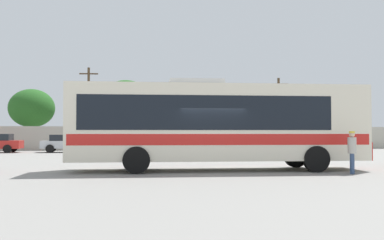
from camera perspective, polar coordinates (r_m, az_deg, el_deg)
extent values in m
plane|color=gray|center=(28.00, -1.67, -4.83)|extent=(300.00, 300.00, 0.00)
cube|color=#B2AD9E|center=(41.03, -3.89, -2.32)|extent=(80.00, 0.30, 2.13)
cube|color=silver|center=(18.53, 3.30, -0.37)|extent=(12.18, 3.11, 3.06)
cube|color=black|center=(18.45, 1.44, 0.78)|extent=(10.01, 3.04, 1.34)
cube|color=red|center=(18.52, 3.30, -2.45)|extent=(11.94, 3.12, 0.43)
cube|color=#19212D|center=(20.41, 20.32, 1.16)|extent=(0.15, 2.29, 1.59)
cube|color=red|center=(20.41, 20.38, -3.64)|extent=(0.18, 2.50, 0.73)
cube|color=#B2B2B2|center=(18.51, 0.51, 4.75)|extent=(2.26, 1.50, 0.24)
cylinder|color=black|center=(20.66, 13.09, -4.48)|extent=(1.05, 0.35, 1.04)
cylinder|color=black|center=(18.36, 15.59, -4.82)|extent=(1.05, 0.35, 1.04)
cylinder|color=black|center=(19.53, -6.98, -4.68)|extent=(1.05, 0.35, 1.04)
cylinder|color=black|center=(17.09, -7.12, -5.11)|extent=(1.05, 0.35, 1.04)
cylinder|color=#33476B|center=(18.05, 19.82, -5.26)|extent=(0.15, 0.15, 0.77)
cylinder|color=#33476B|center=(17.91, 19.74, -5.30)|extent=(0.15, 0.15, 0.77)
cylinder|color=#B7B2A8|center=(17.95, 19.76, -3.07)|extent=(0.45, 0.45, 0.61)
sphere|color=beige|center=(17.95, 19.75, -1.76)|extent=(0.21, 0.21, 0.21)
cylinder|color=yellow|center=(17.95, 19.74, -1.45)|extent=(0.22, 0.22, 0.06)
cylinder|color=black|center=(37.14, -22.52, -3.42)|extent=(0.64, 0.22, 0.64)
cylinder|color=black|center=(38.85, -21.88, -3.35)|extent=(0.64, 0.22, 0.64)
cube|color=#B7BABF|center=(37.05, -15.63, -3.03)|extent=(4.12, 2.01, 0.60)
cube|color=black|center=(37.06, -15.93, -2.19)|extent=(2.30, 1.77, 0.49)
cylinder|color=black|center=(37.88, -13.65, -3.46)|extent=(0.65, 0.25, 0.64)
cylinder|color=black|center=(36.12, -13.75, -3.56)|extent=(0.65, 0.25, 0.64)
cylinder|color=black|center=(38.05, -17.42, -3.43)|extent=(0.65, 0.25, 0.64)
cylinder|color=black|center=(36.29, -17.70, -3.51)|extent=(0.65, 0.25, 0.64)
cube|color=silver|center=(37.81, -4.81, -3.01)|extent=(4.53, 2.09, 0.66)
cube|color=black|center=(37.81, -4.47, -2.10)|extent=(2.54, 1.81, 0.54)
cylinder|color=black|center=(36.97, -6.94, -3.54)|extent=(0.65, 0.26, 0.64)
cylinder|color=black|center=(38.73, -6.85, -3.46)|extent=(0.65, 0.26, 0.64)
cylinder|color=black|center=(36.97, -2.68, -3.55)|extent=(0.65, 0.26, 0.64)
cylinder|color=black|center=(38.73, -2.78, -3.47)|extent=(0.65, 0.26, 0.64)
cube|color=#B7BABF|center=(38.48, 5.41, -2.98)|extent=(4.59, 1.90, 0.66)
cube|color=black|center=(38.53, 5.73, -2.09)|extent=(2.54, 1.71, 0.54)
cylinder|color=black|center=(37.28, 3.67, -3.54)|extent=(0.64, 0.23, 0.64)
cylinder|color=black|center=(39.00, 3.07, -3.45)|extent=(0.64, 0.23, 0.64)
cylinder|color=black|center=(38.04, 7.81, -3.49)|extent=(0.64, 0.23, 0.64)
cylinder|color=black|center=(39.72, 7.04, -3.41)|extent=(0.64, 0.23, 0.64)
cylinder|color=#4C3823|center=(44.39, -13.09, 1.49)|extent=(0.24, 0.24, 7.89)
cube|color=#473321|center=(44.70, -13.06, 5.77)|extent=(1.80, 0.30, 0.12)
cylinder|color=#4C3823|center=(45.43, 11.02, 0.87)|extent=(0.24, 0.24, 7.05)
cube|color=#473321|center=(45.65, 11.00, 4.54)|extent=(1.79, 0.43, 0.12)
cylinder|color=brown|center=(47.05, -19.82, -1.95)|extent=(0.32, 0.32, 2.43)
ellipsoid|color=#23561E|center=(47.11, -19.79, 1.44)|extent=(4.48, 4.48, 3.81)
cylinder|color=brown|center=(46.23, -8.46, -1.89)|extent=(0.32, 0.32, 2.68)
ellipsoid|color=#23561E|center=(46.33, -8.45, 2.16)|extent=(5.52, 5.52, 4.69)
cylinder|color=brown|center=(47.64, 9.17, -2.12)|extent=(0.32, 0.32, 2.27)
ellipsoid|color=#23561E|center=(47.72, 9.16, 1.66)|extent=(5.74, 5.74, 4.88)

